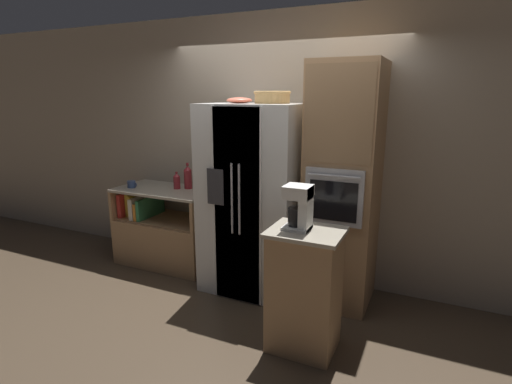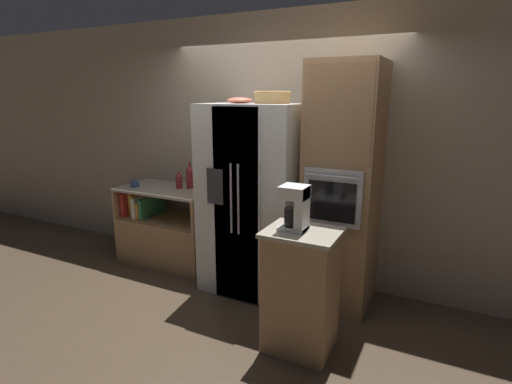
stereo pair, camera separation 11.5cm
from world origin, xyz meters
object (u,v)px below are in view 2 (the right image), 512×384
Objects in this scene: bottle_tall at (179,180)px; mug at (135,183)px; wall_oven at (343,188)px; wicker_basket at (272,97)px; refrigerator at (255,199)px; fruit_bowl at (240,100)px; coffee_maker at (297,206)px; bottle_short at (190,177)px.

mug is at bearing -161.22° from bottle_tall.
wall_oven is at bearing -2.23° from bottle_tall.
mug is (-2.46, -0.10, -0.19)m from wall_oven.
wall_oven is 18.02× the size of mug.
wall_oven is at bearing 6.64° from wicker_basket.
wall_oven is at bearing 4.97° from refrigerator.
wall_oven reaches higher than fruit_bowl.
refrigerator is 0.99m from fruit_bowl.
coffee_maker is at bearing -40.45° from fruit_bowl.
wall_oven is 7.53× the size of bottle_short.
coffee_maker is (-0.12, -0.89, 0.03)m from wall_oven.
coffee_maker is at bearing -47.30° from refrigerator.
refrigerator is at bearing -12.82° from bottle_short.
bottle_tall is 1.59× the size of mug.
mug is at bearing -179.09° from refrigerator.
wicker_basket is 1.16× the size of bottle_short.
bottle_short is at bearing 32.06° from bottle_tall.
mug is at bearing 161.35° from coffee_maker.
wicker_basket is at bearing -7.09° from bottle_tall.
wall_oven reaches higher than mug.
fruit_bowl is (-0.14, -0.05, 0.97)m from refrigerator.
wall_oven is 1.28m from fruit_bowl.
refrigerator is 7.70× the size of fruit_bowl.
bottle_short reaches higher than bottle_tall.
refrigerator is 0.89m from wall_oven.
bottle_tall is at bearing 167.61° from fruit_bowl.
bottle_tall is at bearing 177.77° from wall_oven.
refrigerator is 1.08m from bottle_tall.
wall_oven reaches higher than wicker_basket.
bottle_short is 0.89× the size of coffee_maker.
bottle_short is 0.68m from mug.
refrigerator is at bearing 20.74° from fruit_bowl.
bottle_tall is (-1.07, 0.15, 0.06)m from refrigerator.
wicker_basket reaches higher than bottle_short.
wicker_basket reaches higher than coffee_maker.
wall_oven is at bearing 2.34° from mug.
bottle_tall is 0.66× the size of bottle_short.
wicker_basket is 0.33m from fruit_bowl.
refrigerator reaches higher than bottle_tall.
fruit_bowl is 1.74m from mug.
wall_oven is (0.87, 0.08, 0.19)m from refrigerator.
coffee_maker reaches higher than mug.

